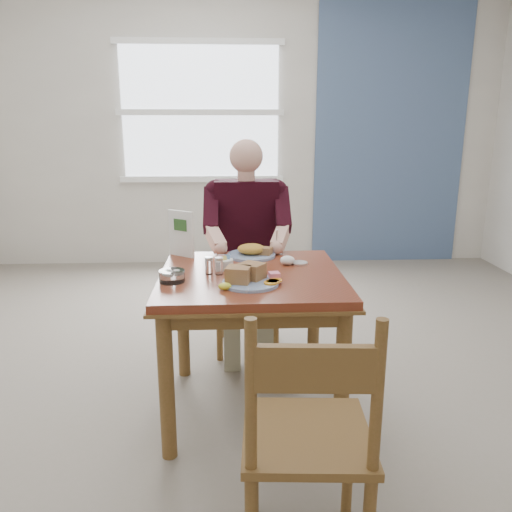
{
  "coord_description": "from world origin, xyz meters",
  "views": [
    {
      "loc": [
        -0.1,
        -2.38,
        1.46
      ],
      "look_at": [
        0.02,
        0.0,
        0.84
      ],
      "focal_mm": 35.0,
      "sensor_mm": 36.0,
      "label": 1
    }
  ],
  "objects": [
    {
      "name": "floor",
      "position": [
        0.0,
        0.0,
        0.0
      ],
      "size": [
        6.0,
        6.0,
        0.0
      ],
      "primitive_type": "plane",
      "color": "#70695B",
      "rests_on": "ground"
    },
    {
      "name": "far_plate",
      "position": [
        0.02,
        0.33,
        0.78
      ],
      "size": [
        0.36,
        0.36,
        0.07
      ],
      "color": "white",
      "rests_on": "table"
    },
    {
      "name": "near_plate",
      "position": [
        -0.02,
        -0.17,
        0.78
      ],
      "size": [
        0.34,
        0.34,
        0.09
      ],
      "color": "white",
      "rests_on": "table"
    },
    {
      "name": "chair_far",
      "position": [
        0.0,
        0.8,
        0.48
      ],
      "size": [
        0.42,
        0.42,
        0.95
      ],
      "color": "brown",
      "rests_on": "ground"
    },
    {
      "name": "diner",
      "position": [
        0.0,
        0.71,
        0.81
      ],
      "size": [
        0.53,
        0.56,
        1.39
      ],
      "color": "gray",
      "rests_on": "chair_far"
    },
    {
      "name": "accent_panel",
      "position": [
        1.6,
        2.98,
        1.4
      ],
      "size": [
        1.6,
        0.02,
        2.8
      ],
      "primitive_type": "cube",
      "color": "#445A7F",
      "rests_on": "ground"
    },
    {
      "name": "creamer",
      "position": [
        -0.38,
        -0.13,
        0.78
      ],
      "size": [
        0.16,
        0.16,
        0.06
      ],
      "color": "white",
      "rests_on": "table"
    },
    {
      "name": "shakers",
      "position": [
        -0.18,
        -0.01,
        0.79
      ],
      "size": [
        0.1,
        0.06,
        0.09
      ],
      "color": "white",
      "rests_on": "table"
    },
    {
      "name": "caddy",
      "position": [
        -0.14,
        0.08,
        0.78
      ],
      "size": [
        0.1,
        0.1,
        0.07
      ],
      "color": "white",
      "rests_on": "table"
    },
    {
      "name": "menu",
      "position": [
        -0.38,
        0.36,
        0.88
      ],
      "size": [
        0.15,
        0.12,
        0.26
      ],
      "color": "white",
      "rests_on": "table"
    },
    {
      "name": "table",
      "position": [
        0.0,
        0.0,
        0.64
      ],
      "size": [
        0.92,
        0.92,
        0.75
      ],
      "color": "maroon",
      "rests_on": "ground"
    },
    {
      "name": "chair_near",
      "position": [
        0.14,
        -0.99,
        0.48
      ],
      "size": [
        0.45,
        0.45,
        0.95
      ],
      "color": "brown",
      "rests_on": "ground"
    },
    {
      "name": "window",
      "position": [
        -0.4,
        2.97,
        1.6
      ],
      "size": [
        1.72,
        0.04,
        1.42
      ],
      "color": "white",
      "rests_on": "wall_back"
    },
    {
      "name": "napkin",
      "position": [
        0.2,
        0.14,
        0.77
      ],
      "size": [
        0.09,
        0.08,
        0.05
      ],
      "primitive_type": "ellipsoid",
      "rotation": [
        0.0,
        0.0,
        0.18
      ],
      "color": "white",
      "rests_on": "table"
    },
    {
      "name": "metal_dish",
      "position": [
        0.26,
        0.15,
        0.76
      ],
      "size": [
        0.11,
        0.11,
        0.01
      ],
      "primitive_type": "cylinder",
      "rotation": [
        0.0,
        0.0,
        0.37
      ],
      "color": "silver",
      "rests_on": "table"
    },
    {
      "name": "lemon_wedge",
      "position": [
        -0.13,
        -0.26,
        0.77
      ],
      "size": [
        0.07,
        0.05,
        0.03
      ],
      "primitive_type": "ellipsoid",
      "rotation": [
        0.0,
        0.0,
        0.13
      ],
      "color": "yellow",
      "rests_on": "table"
    },
    {
      "name": "wall_back",
      "position": [
        0.0,
        3.0,
        1.4
      ],
      "size": [
        5.5,
        0.0,
        5.5
      ],
      "primitive_type": "plane",
      "rotation": [
        1.57,
        0.0,
        0.0
      ],
      "color": "beige",
      "rests_on": "ground"
    }
  ]
}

